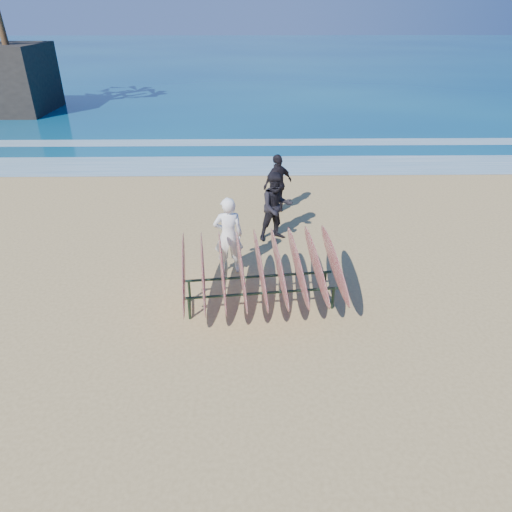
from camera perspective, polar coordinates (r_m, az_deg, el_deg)
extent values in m
plane|color=tan|center=(9.45, 0.08, -7.41)|extent=(120.00, 120.00, 0.00)
plane|color=navy|center=(62.87, -0.85, 23.72)|extent=(160.00, 160.00, 0.00)
plane|color=white|center=(18.48, -0.46, 11.25)|extent=(160.00, 160.00, 0.00)
plane|color=white|center=(21.85, -0.54, 14.02)|extent=(160.00, 160.00, 0.00)
cylinder|color=#1D2E22|center=(9.30, -8.34, -6.51)|extent=(0.06, 0.06, 0.50)
cylinder|color=#1D2E22|center=(9.64, 9.58, -5.25)|extent=(0.06, 0.06, 0.50)
cylinder|color=#1D2E22|center=(9.84, -8.32, -4.34)|extent=(0.06, 0.06, 0.50)
cylinder|color=#1D2E22|center=(10.16, 8.60, -3.22)|extent=(0.06, 0.06, 0.50)
cylinder|color=#1D2E22|center=(9.22, 0.80, -4.66)|extent=(3.19, 0.40, 0.06)
cylinder|color=#1D2E22|center=(9.76, 0.29, -2.57)|extent=(3.19, 0.40, 0.06)
cylinder|color=#1D2E22|center=(9.67, -8.26, -6.23)|extent=(0.11, 0.65, 0.04)
cylinder|color=#1D2E22|center=(9.99, 9.00, -5.02)|extent=(0.11, 0.65, 0.04)
ellipsoid|color=maroon|center=(9.22, -9.05, -2.03)|extent=(0.33, 2.47, 1.07)
ellipsoid|color=maroon|center=(9.21, -6.65, -1.89)|extent=(0.33, 2.47, 1.07)
ellipsoid|color=maroon|center=(9.22, -4.24, -1.75)|extent=(0.33, 2.47, 1.07)
ellipsoid|color=maroon|center=(9.24, -1.84, -1.60)|extent=(0.33, 2.47, 1.07)
ellipsoid|color=maroon|center=(9.27, 0.55, -1.46)|extent=(0.33, 2.47, 1.07)
ellipsoid|color=maroon|center=(9.33, 2.91, -1.31)|extent=(0.33, 2.47, 1.07)
ellipsoid|color=maroon|center=(9.39, 5.24, -1.16)|extent=(0.33, 2.47, 1.07)
ellipsoid|color=maroon|center=(9.48, 7.53, -1.01)|extent=(0.33, 2.47, 1.07)
ellipsoid|color=maroon|center=(9.58, 9.78, -0.86)|extent=(0.33, 2.47, 1.07)
imported|color=white|center=(10.53, -3.47, 2.56)|extent=(0.73, 0.52, 1.87)
imported|color=black|center=(12.08, 2.55, 6.15)|extent=(1.09, 0.96, 1.87)
imported|color=black|center=(13.83, 2.73, 8.99)|extent=(1.10, 0.99, 1.80)
cylinder|color=brown|center=(30.49, -29.08, 23.10)|extent=(0.36, 1.02, 8.51)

